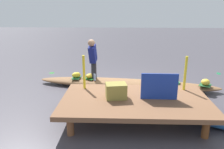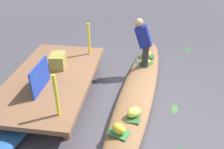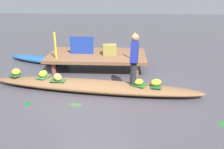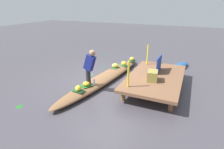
# 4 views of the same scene
# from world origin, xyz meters

# --- Properties ---
(canal_water) EXTENTS (40.00, 40.00, 0.00)m
(canal_water) POSITION_xyz_m (0.00, 0.00, 0.00)
(canal_water) COLOR #444047
(canal_water) RESTS_ON ground
(dock_platform) EXTENTS (3.20, 1.80, 0.46)m
(dock_platform) POSITION_xyz_m (-0.14, 1.92, 0.40)
(dock_platform) COLOR brown
(dock_platform) RESTS_ON ground
(vendor_boat) EXTENTS (5.56, 1.42, 0.25)m
(vendor_boat) POSITION_xyz_m (0.00, 0.00, 0.12)
(vendor_boat) COLOR brown
(vendor_boat) RESTS_ON ground
(moored_boat) EXTENTS (2.58, 1.37, 0.22)m
(moored_boat) POSITION_xyz_m (-2.27, 2.36, 0.11)
(moored_boat) COLOR #22528F
(moored_boat) RESTS_ON ground
(leaf_mat_0) EXTENTS (0.27, 0.40, 0.01)m
(leaf_mat_0) POSITION_xyz_m (1.56, -0.18, 0.25)
(leaf_mat_0) COLOR #1C552C
(leaf_mat_0) RESTS_ON vendor_boat
(banana_bunch_0) EXTENTS (0.32, 0.28, 0.17)m
(banana_bunch_0) POSITION_xyz_m (1.56, -0.18, 0.34)
(banana_bunch_0) COLOR yellow
(banana_bunch_0) RESTS_ON vendor_boat
(leaf_mat_1) EXTENTS (0.42, 0.43, 0.01)m
(leaf_mat_1) POSITION_xyz_m (-2.22, 0.38, 0.25)
(leaf_mat_1) COLOR #23552D
(leaf_mat_1) RESTS_ON vendor_boat
(banana_bunch_1) EXTENTS (0.24, 0.24, 0.18)m
(banana_bunch_1) POSITION_xyz_m (-2.22, 0.38, 0.34)
(banana_bunch_1) COLOR yellow
(banana_bunch_1) RESTS_ON vendor_boat
(leaf_mat_2) EXTENTS (0.40, 0.26, 0.01)m
(leaf_mat_2) POSITION_xyz_m (-0.95, 0.03, 0.25)
(leaf_mat_2) COLOR #2D5C2D
(leaf_mat_2) RESTS_ON vendor_boat
(banana_bunch_2) EXTENTS (0.32, 0.33, 0.19)m
(banana_bunch_2) POSITION_xyz_m (-0.95, 0.03, 0.34)
(banana_bunch_2) COLOR #F4E653
(banana_bunch_2) RESTS_ON vendor_boat
(leaf_mat_3) EXTENTS (0.34, 0.41, 0.01)m
(leaf_mat_3) POSITION_xyz_m (-1.41, 0.26, 0.25)
(leaf_mat_3) COLOR #30753E
(leaf_mat_3) RESTS_ON vendor_boat
(banana_bunch_3) EXTENTS (0.28, 0.31, 0.19)m
(banana_bunch_3) POSITION_xyz_m (-1.41, 0.26, 0.34)
(banana_bunch_3) COLOR gold
(banana_bunch_3) RESTS_ON vendor_boat
(leaf_mat_4) EXTENTS (0.46, 0.43, 0.01)m
(leaf_mat_4) POSITION_xyz_m (1.13, -0.13, 0.25)
(leaf_mat_4) COLOR #226C26
(leaf_mat_4) RESTS_ON vendor_boat
(banana_bunch_4) EXTENTS (0.34, 0.34, 0.14)m
(banana_bunch_4) POSITION_xyz_m (1.13, -0.13, 0.32)
(banana_bunch_4) COLOR gold
(banana_bunch_4) RESTS_ON vendor_boat
(vendor_person) EXTENTS (0.23, 0.46, 1.23)m
(vendor_person) POSITION_xyz_m (1.01, -0.04, 0.95)
(vendor_person) COLOR #28282D
(vendor_person) RESTS_ON vendor_boat
(water_bottle) EXTENTS (0.06, 0.06, 0.21)m
(water_bottle) POSITION_xyz_m (0.95, 0.07, 0.35)
(water_bottle) COLOR #AFC6EA
(water_bottle) RESTS_ON vendor_boat
(market_banner) EXTENTS (0.78, 0.04, 0.57)m
(market_banner) POSITION_xyz_m (-0.64, 1.92, 0.75)
(market_banner) COLOR #1B3699
(market_banner) RESTS_ON dock_platform
(railing_post_west) EXTENTS (0.06, 0.06, 0.82)m
(railing_post_west) POSITION_xyz_m (-1.34, 1.32, 0.87)
(railing_post_west) COLOR yellow
(railing_post_west) RESTS_ON dock_platform
(railing_post_east) EXTENTS (0.06, 0.06, 0.82)m
(railing_post_east) POSITION_xyz_m (1.06, 1.32, 0.87)
(railing_post_east) COLOR yellow
(railing_post_east) RESTS_ON dock_platform
(produce_crate) EXTENTS (0.48, 0.38, 0.33)m
(produce_crate) POSITION_xyz_m (0.28, 1.89, 0.63)
(produce_crate) COLOR olive
(produce_crate) RESTS_ON dock_platform
(drifting_plant_0) EXTENTS (0.25, 0.24, 0.01)m
(drifting_plant_0) POSITION_xyz_m (2.75, -1.46, 0.00)
(drifting_plant_0) COLOR #1F6C23
(drifting_plant_0) RESTS_ON ground
(drifting_plant_1) EXTENTS (0.17, 0.27, 0.01)m
(drifting_plant_1) POSITION_xyz_m (-1.45, -0.82, 0.00)
(drifting_plant_1) COLOR #136225
(drifting_plant_1) RESTS_ON ground
(drifting_plant_2) EXTENTS (0.22, 0.34, 0.01)m
(drifting_plant_2) POSITION_xyz_m (-3.46, -1.62, 0.00)
(drifting_plant_2) COLOR #196339
(drifting_plant_2) RESTS_ON ground
(drifting_plant_3) EXTENTS (0.31, 0.17, 0.01)m
(drifting_plant_3) POSITION_xyz_m (-0.32, -0.80, 0.00)
(drifting_plant_3) COLOR #396832
(drifting_plant_3) RESTS_ON ground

